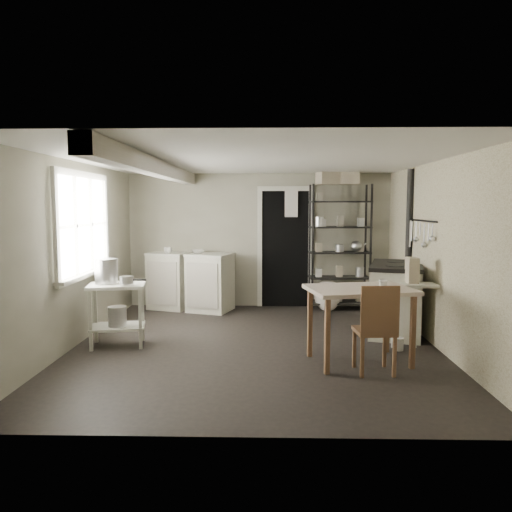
{
  "coord_description": "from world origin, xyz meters",
  "views": [
    {
      "loc": [
        0.16,
        -6.12,
        1.75
      ],
      "look_at": [
        0.0,
        0.3,
        1.1
      ],
      "focal_mm": 35.0,
      "sensor_mm": 36.0,
      "label": 1
    }
  ],
  "objects_px": {
    "prep_table": "(117,314)",
    "stove": "(396,301)",
    "stockpot": "(106,271)",
    "base_cabinets": "(190,282)",
    "work_table": "(359,329)",
    "chair": "(374,327)",
    "flour_sack": "(327,297)",
    "shelf_rack": "(339,254)"
  },
  "relations": [
    {
      "from": "work_table",
      "to": "stove",
      "type": "bearing_deg",
      "value": 61.1
    },
    {
      "from": "work_table",
      "to": "flour_sack",
      "type": "distance_m",
      "value": 2.74
    },
    {
      "from": "shelf_rack",
      "to": "work_table",
      "type": "bearing_deg",
      "value": -97.03
    },
    {
      "from": "stove",
      "to": "base_cabinets",
      "type": "bearing_deg",
      "value": 169.72
    },
    {
      "from": "shelf_rack",
      "to": "stockpot",
      "type": "bearing_deg",
      "value": -149.07
    },
    {
      "from": "stove",
      "to": "flour_sack",
      "type": "height_order",
      "value": "stove"
    },
    {
      "from": "stockpot",
      "to": "prep_table",
      "type": "bearing_deg",
      "value": -13.62
    },
    {
      "from": "flour_sack",
      "to": "stove",
      "type": "bearing_deg",
      "value": -60.84
    },
    {
      "from": "prep_table",
      "to": "stockpot",
      "type": "distance_m",
      "value": 0.56
    },
    {
      "from": "stove",
      "to": "work_table",
      "type": "relative_size",
      "value": 1.09
    },
    {
      "from": "base_cabinets",
      "to": "chair",
      "type": "bearing_deg",
      "value": -35.02
    },
    {
      "from": "base_cabinets",
      "to": "prep_table",
      "type": "bearing_deg",
      "value": -86.86
    },
    {
      "from": "prep_table",
      "to": "flour_sack",
      "type": "height_order",
      "value": "prep_table"
    },
    {
      "from": "stockpot",
      "to": "stove",
      "type": "distance_m",
      "value": 3.88
    },
    {
      "from": "stove",
      "to": "shelf_rack",
      "type": "bearing_deg",
      "value": 126.47
    },
    {
      "from": "work_table",
      "to": "prep_table",
      "type": "bearing_deg",
      "value": 168.32
    },
    {
      "from": "stove",
      "to": "work_table",
      "type": "xyz_separation_m",
      "value": [
        -0.74,
        -1.35,
        -0.06
      ]
    },
    {
      "from": "stockpot",
      "to": "shelf_rack",
      "type": "xyz_separation_m",
      "value": [
        3.21,
        2.2,
        0.01
      ]
    },
    {
      "from": "prep_table",
      "to": "shelf_rack",
      "type": "xyz_separation_m",
      "value": [
        3.07,
        2.23,
        0.55
      ]
    },
    {
      "from": "stockpot",
      "to": "shelf_rack",
      "type": "bearing_deg",
      "value": 34.49
    },
    {
      "from": "stockpot",
      "to": "stove",
      "type": "bearing_deg",
      "value": 10.75
    },
    {
      "from": "stove",
      "to": "stockpot",
      "type": "bearing_deg",
      "value": -153.87
    },
    {
      "from": "chair",
      "to": "flour_sack",
      "type": "xyz_separation_m",
      "value": [
        -0.12,
        3.07,
        -0.24
      ]
    },
    {
      "from": "base_cabinets",
      "to": "stove",
      "type": "distance_m",
      "value": 3.41
    },
    {
      "from": "prep_table",
      "to": "stockpot",
      "type": "height_order",
      "value": "stockpot"
    },
    {
      "from": "stockpot",
      "to": "work_table",
      "type": "relative_size",
      "value": 0.27
    },
    {
      "from": "base_cabinets",
      "to": "work_table",
      "type": "xyz_separation_m",
      "value": [
        2.33,
        -2.83,
        -0.08
      ]
    },
    {
      "from": "flour_sack",
      "to": "shelf_rack",
      "type": "bearing_deg",
      "value": 25.78
    },
    {
      "from": "stove",
      "to": "flour_sack",
      "type": "relative_size",
      "value": 2.29
    },
    {
      "from": "stockpot",
      "to": "flour_sack",
      "type": "bearing_deg",
      "value": 35.02
    },
    {
      "from": "stockpot",
      "to": "base_cabinets",
      "type": "distance_m",
      "value": 2.35
    },
    {
      "from": "stockpot",
      "to": "base_cabinets",
      "type": "height_order",
      "value": "stockpot"
    },
    {
      "from": "base_cabinets",
      "to": "flour_sack",
      "type": "xyz_separation_m",
      "value": [
        2.3,
        -0.09,
        -0.22
      ]
    },
    {
      "from": "shelf_rack",
      "to": "base_cabinets",
      "type": "bearing_deg",
      "value": 176.62
    },
    {
      "from": "stockpot",
      "to": "base_cabinets",
      "type": "xyz_separation_m",
      "value": [
        0.7,
        2.19,
        -0.48
      ]
    },
    {
      "from": "prep_table",
      "to": "stove",
      "type": "bearing_deg",
      "value": 11.63
    },
    {
      "from": "prep_table",
      "to": "base_cabinets",
      "type": "bearing_deg",
      "value": 75.7
    },
    {
      "from": "shelf_rack",
      "to": "flour_sack",
      "type": "distance_m",
      "value": 0.74
    },
    {
      "from": "shelf_rack",
      "to": "flour_sack",
      "type": "height_order",
      "value": "shelf_rack"
    },
    {
      "from": "stockpot",
      "to": "flour_sack",
      "type": "height_order",
      "value": "stockpot"
    },
    {
      "from": "shelf_rack",
      "to": "stove",
      "type": "height_order",
      "value": "shelf_rack"
    },
    {
      "from": "shelf_rack",
      "to": "work_table",
      "type": "relative_size",
      "value": 1.89
    }
  ]
}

